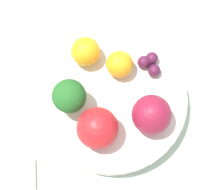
# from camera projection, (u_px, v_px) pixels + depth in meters

# --- Properties ---
(ground_plane) EXTENTS (6.00, 6.00, 0.00)m
(ground_plane) POSITION_uv_depth(u_px,v_px,m) (112.00, 107.00, 0.57)
(ground_plane) COLOR gray
(table_surface) EXTENTS (1.20, 1.20, 0.02)m
(table_surface) POSITION_uv_depth(u_px,v_px,m) (112.00, 105.00, 0.56)
(table_surface) COLOR #B2C6B2
(table_surface) RESTS_ON ground_plane
(bowl) EXTENTS (0.21, 0.21, 0.03)m
(bowl) POSITION_uv_depth(u_px,v_px,m) (112.00, 100.00, 0.54)
(bowl) COLOR silver
(bowl) RESTS_ON table_surface
(broccoli) EXTENTS (0.05, 0.05, 0.06)m
(broccoli) POSITION_uv_depth(u_px,v_px,m) (69.00, 97.00, 0.49)
(broccoli) COLOR #99C17A
(broccoli) RESTS_ON bowl
(apple_red) EXTENTS (0.05, 0.05, 0.05)m
(apple_red) POSITION_uv_depth(u_px,v_px,m) (151.00, 115.00, 0.49)
(apple_red) COLOR maroon
(apple_red) RESTS_ON bowl
(apple_green) EXTENTS (0.05, 0.05, 0.05)m
(apple_green) POSITION_uv_depth(u_px,v_px,m) (97.00, 128.00, 0.48)
(apple_green) COLOR red
(apple_green) RESTS_ON bowl
(orange_front) EXTENTS (0.04, 0.04, 0.04)m
(orange_front) POSITION_uv_depth(u_px,v_px,m) (120.00, 64.00, 0.52)
(orange_front) COLOR orange
(orange_front) RESTS_ON bowl
(orange_back) EXTENTS (0.04, 0.04, 0.04)m
(orange_back) POSITION_uv_depth(u_px,v_px,m) (83.00, 53.00, 0.52)
(orange_back) COLOR orange
(orange_back) RESTS_ON bowl
(grape_cluster) EXTENTS (0.03, 0.03, 0.02)m
(grape_cluster) POSITION_uv_depth(u_px,v_px,m) (149.00, 63.00, 0.53)
(grape_cluster) COLOR #511938
(grape_cluster) RESTS_ON bowl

